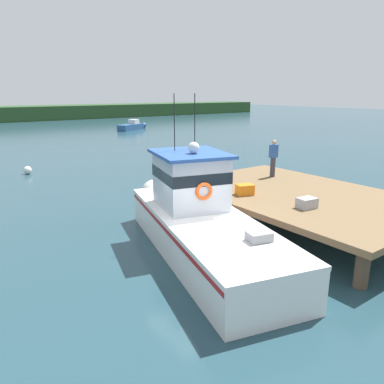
{
  "coord_description": "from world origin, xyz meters",
  "views": [
    {
      "loc": [
        -6.37,
        -8.49,
        4.85
      ],
      "look_at": [
        1.2,
        1.83,
        1.4
      ],
      "focal_mm": 34.91,
      "sensor_mm": 36.0,
      "label": 1
    }
  ],
  "objects_px": {
    "main_fishing_boat": "(198,218)",
    "deckhand_by_the_boat": "(273,157)",
    "bait_bucket": "(228,176)",
    "moored_boat_mid_harbor": "(132,126)",
    "crate_single_by_cleat": "(307,203)",
    "crate_stack_mid_dock": "(245,190)",
    "mooring_buoy_spare_mooring": "(28,170)"
  },
  "relations": [
    {
      "from": "deckhand_by_the_boat",
      "to": "moored_boat_mid_harbor",
      "type": "height_order",
      "value": "deckhand_by_the_boat"
    },
    {
      "from": "main_fishing_boat",
      "to": "crate_single_by_cleat",
      "type": "bearing_deg",
      "value": -29.33
    },
    {
      "from": "main_fishing_boat",
      "to": "deckhand_by_the_boat",
      "type": "distance_m",
      "value": 6.17
    },
    {
      "from": "crate_stack_mid_dock",
      "to": "mooring_buoy_spare_mooring",
      "type": "xyz_separation_m",
      "value": [
        -4.27,
        14.32,
        -1.15
      ]
    },
    {
      "from": "crate_stack_mid_dock",
      "to": "crate_single_by_cleat",
      "type": "bearing_deg",
      "value": -78.48
    },
    {
      "from": "main_fishing_boat",
      "to": "mooring_buoy_spare_mooring",
      "type": "height_order",
      "value": "main_fishing_boat"
    },
    {
      "from": "mooring_buoy_spare_mooring",
      "to": "main_fishing_boat",
      "type": "bearing_deg",
      "value": -83.72
    },
    {
      "from": "crate_stack_mid_dock",
      "to": "deckhand_by_the_boat",
      "type": "distance_m",
      "value": 3.48
    },
    {
      "from": "crate_stack_mid_dock",
      "to": "mooring_buoy_spare_mooring",
      "type": "bearing_deg",
      "value": 106.61
    },
    {
      "from": "crate_single_by_cleat",
      "to": "crate_stack_mid_dock",
      "type": "bearing_deg",
      "value": 101.52
    },
    {
      "from": "bait_bucket",
      "to": "crate_single_by_cleat",
      "type": "bearing_deg",
      "value": -97.73
    },
    {
      "from": "main_fishing_boat",
      "to": "crate_single_by_cleat",
      "type": "relative_size",
      "value": 16.56
    },
    {
      "from": "crate_stack_mid_dock",
      "to": "mooring_buoy_spare_mooring",
      "type": "height_order",
      "value": "crate_stack_mid_dock"
    },
    {
      "from": "deckhand_by_the_boat",
      "to": "moored_boat_mid_harbor",
      "type": "distance_m",
      "value": 35.09
    },
    {
      "from": "crate_single_by_cleat",
      "to": "main_fishing_boat",
      "type": "bearing_deg",
      "value": 150.67
    },
    {
      "from": "deckhand_by_the_boat",
      "to": "crate_stack_mid_dock",
      "type": "bearing_deg",
      "value": -154.91
    },
    {
      "from": "bait_bucket",
      "to": "mooring_buoy_spare_mooring",
      "type": "distance_m",
      "value": 13.38
    },
    {
      "from": "mooring_buoy_spare_mooring",
      "to": "crate_single_by_cleat",
      "type": "bearing_deg",
      "value": -74.1
    },
    {
      "from": "mooring_buoy_spare_mooring",
      "to": "moored_boat_mid_harbor",
      "type": "bearing_deg",
      "value": 49.15
    },
    {
      "from": "crate_single_by_cleat",
      "to": "mooring_buoy_spare_mooring",
      "type": "relative_size",
      "value": 1.26
    },
    {
      "from": "crate_single_by_cleat",
      "to": "moored_boat_mid_harbor",
      "type": "distance_m",
      "value": 39.51
    },
    {
      "from": "bait_bucket",
      "to": "deckhand_by_the_boat",
      "type": "bearing_deg",
      "value": -18.43
    },
    {
      "from": "crate_single_by_cleat",
      "to": "crate_stack_mid_dock",
      "type": "height_order",
      "value": "crate_stack_mid_dock"
    },
    {
      "from": "main_fishing_boat",
      "to": "moored_boat_mid_harbor",
      "type": "relative_size",
      "value": 1.95
    },
    {
      "from": "moored_boat_mid_harbor",
      "to": "mooring_buoy_spare_mooring",
      "type": "distance_m",
      "value": 27.22
    },
    {
      "from": "moored_boat_mid_harbor",
      "to": "mooring_buoy_spare_mooring",
      "type": "height_order",
      "value": "moored_boat_mid_harbor"
    },
    {
      "from": "main_fishing_boat",
      "to": "moored_boat_mid_harbor",
      "type": "bearing_deg",
      "value": 65.54
    },
    {
      "from": "crate_single_by_cleat",
      "to": "mooring_buoy_spare_mooring",
      "type": "height_order",
      "value": "crate_single_by_cleat"
    },
    {
      "from": "deckhand_by_the_boat",
      "to": "moored_boat_mid_harbor",
      "type": "xyz_separation_m",
      "value": [
        10.44,
        33.47,
        -1.6
      ]
    },
    {
      "from": "moored_boat_mid_harbor",
      "to": "mooring_buoy_spare_mooring",
      "type": "bearing_deg",
      "value": -130.85
    },
    {
      "from": "main_fishing_boat",
      "to": "crate_single_by_cleat",
      "type": "xyz_separation_m",
      "value": [
        3.11,
        -1.75,
        0.36
      ]
    },
    {
      "from": "bait_bucket",
      "to": "moored_boat_mid_harbor",
      "type": "height_order",
      "value": "bait_bucket"
    }
  ]
}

